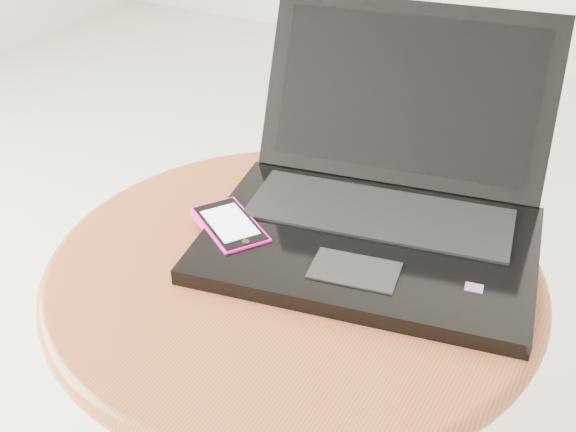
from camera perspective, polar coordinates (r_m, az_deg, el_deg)
The scene contains 4 objects.
table at distance 0.97m, azimuth 0.39°, elevation -8.47°, with size 0.61×0.61×0.48m.
laptop at distance 0.95m, azimuth 7.09°, elevation 1.41°, with size 0.46×0.45×0.24m.
phone_black at distance 0.94m, azimuth -3.70°, elevation -1.81°, with size 0.14×0.12×0.01m.
phone_pink at distance 0.94m, azimuth -4.46°, elevation -0.83°, with size 0.13×0.12×0.01m.
Camera 1 is at (0.28, -0.71, 1.01)m, focal length 46.49 mm.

